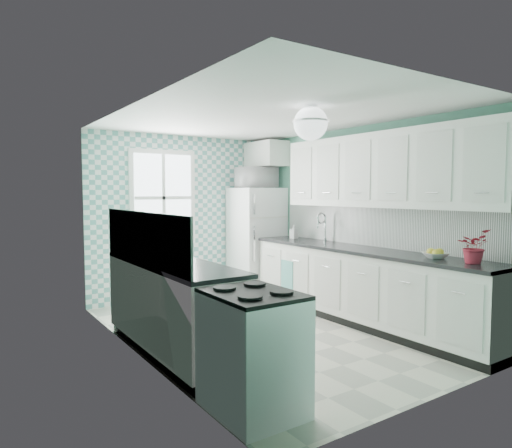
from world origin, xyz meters
TOP-DOWN VIEW (x-y plane):
  - floor at (0.00, 0.00)m, footprint 3.00×4.40m
  - ceiling at (0.00, 0.00)m, footprint 3.00×4.40m
  - wall_back at (0.00, 2.21)m, footprint 3.00×0.02m
  - wall_front at (0.00, -2.21)m, footprint 3.00×0.02m
  - wall_left at (-1.51, 0.00)m, footprint 0.02×4.40m
  - wall_right at (1.51, 0.00)m, footprint 0.02×4.40m
  - accent_wall at (0.00, 2.19)m, footprint 3.00×0.01m
  - window at (-0.35, 2.16)m, footprint 1.04×0.05m
  - backsplash_right at (1.49, -0.40)m, footprint 0.02×3.60m
  - backsplash_left at (-1.49, -0.07)m, footprint 0.02×2.15m
  - upper_cabinets_right at (1.33, -0.60)m, footprint 0.33×3.20m
  - upper_cabinet_fridge at (1.30, 1.83)m, footprint 0.40×0.74m
  - ceiling_light at (0.00, -0.80)m, footprint 0.34×0.34m
  - base_cabinets_right at (1.20, -0.40)m, footprint 0.60×3.60m
  - countertop_right at (1.19, -0.40)m, footprint 0.63×3.60m
  - base_cabinets_left at (-1.20, -0.07)m, footprint 0.60×2.15m
  - countertop_left at (-1.19, -0.07)m, footprint 0.63×2.15m
  - fridge at (1.11, 1.80)m, footprint 0.74×0.74m
  - stove at (-1.20, -1.56)m, footprint 0.59×0.74m
  - sink at (1.20, 0.47)m, footprint 0.52×0.44m
  - rug at (0.04, 0.00)m, footprint 0.83×1.03m
  - dish_towel at (0.89, 0.71)m, footprint 0.02×0.26m
  - fruit_bowl at (1.20, -1.42)m, footprint 0.33×0.33m
  - potted_plant at (1.20, -1.84)m, footprint 0.34×0.30m
  - soap_bottle at (1.25, 1.01)m, footprint 0.10×0.11m
  - microwave at (1.11, 1.80)m, footprint 0.60×0.41m

SIDE VIEW (x-z plane):
  - floor at x=0.00m, z-range -0.02..0.00m
  - rug at x=0.04m, z-range 0.00..0.02m
  - base_cabinets_right at x=1.20m, z-range 0.00..0.90m
  - base_cabinets_left at x=-1.20m, z-range 0.00..0.90m
  - stove at x=-1.20m, z-range 0.02..0.91m
  - dish_towel at x=0.89m, z-range 0.29..0.67m
  - fridge at x=1.11m, z-range 0.00..1.70m
  - countertop_right at x=1.19m, z-range 0.90..0.94m
  - countertop_left at x=-1.19m, z-range 0.90..0.94m
  - sink at x=1.20m, z-range 0.66..1.20m
  - fruit_bowl at x=1.20m, z-range 0.94..1.00m
  - soap_bottle at x=1.25m, z-range 0.94..1.15m
  - potted_plant at x=1.20m, z-range 0.94..1.28m
  - backsplash_right at x=1.49m, z-range 0.94..1.45m
  - backsplash_left at x=-1.49m, z-range 0.94..1.45m
  - wall_back at x=0.00m, z-range 0.00..2.50m
  - wall_front at x=0.00m, z-range 0.00..2.50m
  - wall_left at x=-1.51m, z-range 0.00..2.50m
  - wall_right at x=1.51m, z-range 0.00..2.50m
  - accent_wall at x=0.00m, z-range 0.00..2.50m
  - window at x=-0.35m, z-range 0.83..2.27m
  - microwave at x=1.11m, z-range 1.70..2.03m
  - upper_cabinets_right at x=1.33m, z-range 1.45..2.35m
  - upper_cabinet_fridge at x=1.30m, z-range 2.05..2.45m
  - ceiling_light at x=0.00m, z-range 2.15..2.50m
  - ceiling at x=0.00m, z-range 2.50..2.52m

